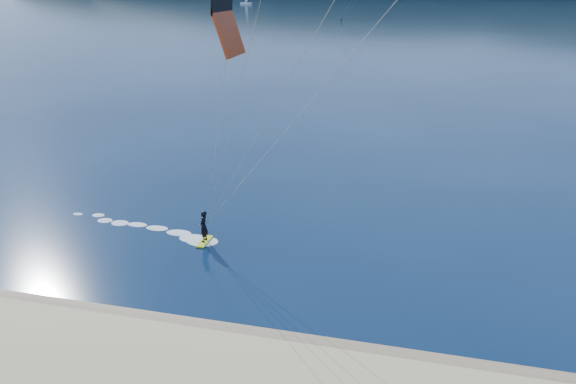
{
  "coord_description": "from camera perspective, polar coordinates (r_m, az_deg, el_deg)",
  "views": [
    {
      "loc": [
        7.42,
        -12.94,
        14.39
      ],
      "look_at": [
        1.99,
        10.0,
        5.0
      ],
      "focal_mm": 32.59,
      "sensor_mm": 36.0,
      "label": 1
    }
  ],
  "objects": [
    {
      "name": "kitesurfer_near",
      "position": [
        20.92,
        4.43,
        19.45
      ],
      "size": [
        24.03,
        8.71,
        18.06
      ],
      "color": "#C7DA19",
      "rests_on": "ground"
    },
    {
      "name": "sailboat",
      "position": [
        432.53,
        -4.58,
        19.87
      ],
      "size": [
        9.19,
        5.91,
        13.07
      ],
      "color": "white",
      "rests_on": "ground"
    },
    {
      "name": "wet_sand",
      "position": [
        23.76,
        -8.04,
        -15.65
      ],
      "size": [
        220.0,
        2.5,
        0.1
      ],
      "color": "#8A6D50",
      "rests_on": "ground"
    }
  ]
}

